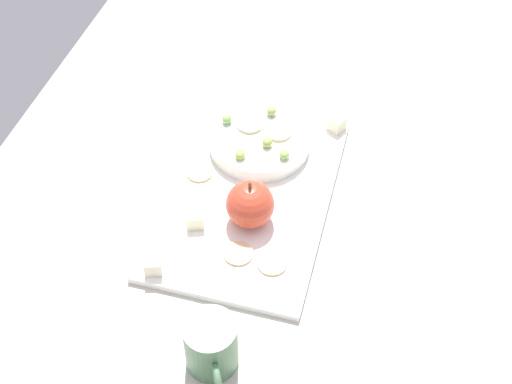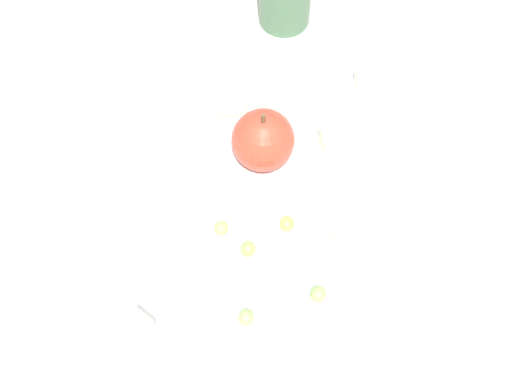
{
  "view_description": "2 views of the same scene",
  "coord_description": "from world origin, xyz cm",
  "px_view_note": "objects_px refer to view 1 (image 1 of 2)",
  "views": [
    {
      "loc": [
        -65.05,
        -15.93,
        85.68
      ],
      "look_at": [
        0.09,
        1.47,
        9.59
      ],
      "focal_mm": 47.8,
      "sensor_mm": 36.0,
      "label": 1
    },
    {
      "loc": [
        43.31,
        9.23,
        77.89
      ],
      "look_at": [
        4.09,
        2.09,
        8.66
      ],
      "focal_mm": 51.16,
      "sensor_mm": 36.0,
      "label": 2
    }
  ],
  "objects_px": {
    "platter": "(249,196)",
    "grape_4": "(227,119)",
    "cracker_0": "(238,254)",
    "grape_2": "(267,142)",
    "serving_dish": "(259,142)",
    "cheese_cube_2": "(337,123)",
    "cup": "(211,346)",
    "cheese_cube_0": "(154,265)",
    "apple_whole": "(250,204)",
    "apple_slice_1": "(278,131)",
    "cracker_1": "(272,263)",
    "apple_slice_0": "(250,124)",
    "grape_3": "(271,111)",
    "grape_0": "(284,154)",
    "grape_1": "(240,155)",
    "cracker_2": "(199,172)",
    "cheese_cube_1": "(195,219)"
  },
  "relations": [
    {
      "from": "grape_1",
      "to": "grape_3",
      "type": "bearing_deg",
      "value": -11.75
    },
    {
      "from": "apple_whole",
      "to": "cheese_cube_1",
      "type": "xyz_separation_m",
      "value": [
        -0.03,
        0.08,
        -0.02
      ]
    },
    {
      "from": "cracker_0",
      "to": "grape_2",
      "type": "xyz_separation_m",
      "value": [
        0.2,
        0.01,
        0.03
      ]
    },
    {
      "from": "grape_3",
      "to": "apple_whole",
      "type": "bearing_deg",
      "value": -174.51
    },
    {
      "from": "cheese_cube_2",
      "to": "apple_slice_1",
      "type": "relative_size",
      "value": 0.56
    },
    {
      "from": "apple_slice_1",
      "to": "cheese_cube_2",
      "type": "bearing_deg",
      "value": -54.99
    },
    {
      "from": "grape_1",
      "to": "apple_slice_0",
      "type": "xyz_separation_m",
      "value": [
        0.08,
        0.01,
        -0.0
      ]
    },
    {
      "from": "platter",
      "to": "cheese_cube_2",
      "type": "xyz_separation_m",
      "value": [
        0.18,
        -0.1,
        0.02
      ]
    },
    {
      "from": "cracker_0",
      "to": "grape_1",
      "type": "height_order",
      "value": "grape_1"
    },
    {
      "from": "grape_2",
      "to": "cheese_cube_1",
      "type": "bearing_deg",
      "value": 157.4
    },
    {
      "from": "platter",
      "to": "cracker_1",
      "type": "relative_size",
      "value": 9.14
    },
    {
      "from": "cracker_1",
      "to": "grape_1",
      "type": "bearing_deg",
      "value": 29.3
    },
    {
      "from": "grape_3",
      "to": "platter",
      "type": "bearing_deg",
      "value": -178.46
    },
    {
      "from": "platter",
      "to": "grape_4",
      "type": "distance_m",
      "value": 0.15
    },
    {
      "from": "cracker_2",
      "to": "grape_4",
      "type": "height_order",
      "value": "grape_4"
    },
    {
      "from": "cracker_1",
      "to": "platter",
      "type": "bearing_deg",
      "value": 28.9
    },
    {
      "from": "platter",
      "to": "grape_3",
      "type": "distance_m",
      "value": 0.16
    },
    {
      "from": "cracker_1",
      "to": "grape_3",
      "type": "distance_m",
      "value": 0.29
    },
    {
      "from": "apple_slice_0",
      "to": "cup",
      "type": "height_order",
      "value": "cup"
    },
    {
      "from": "grape_1",
      "to": "apple_slice_1",
      "type": "distance_m",
      "value": 0.08
    },
    {
      "from": "serving_dish",
      "to": "grape_2",
      "type": "relative_size",
      "value": 9.27
    },
    {
      "from": "apple_whole",
      "to": "cup",
      "type": "bearing_deg",
      "value": -176.89
    },
    {
      "from": "serving_dish",
      "to": "cheese_cube_0",
      "type": "bearing_deg",
      "value": 163.77
    },
    {
      "from": "platter",
      "to": "grape_0",
      "type": "distance_m",
      "value": 0.09
    },
    {
      "from": "cheese_cube_0",
      "to": "apple_slice_0",
      "type": "bearing_deg",
      "value": -11.15
    },
    {
      "from": "serving_dish",
      "to": "cup",
      "type": "xyz_separation_m",
      "value": [
        -0.39,
        -0.04,
        0.02
      ]
    },
    {
      "from": "apple_whole",
      "to": "apple_slice_0",
      "type": "height_order",
      "value": "apple_whole"
    },
    {
      "from": "grape_0",
      "to": "apple_slice_1",
      "type": "relative_size",
      "value": 0.4
    },
    {
      "from": "grape_3",
      "to": "cheese_cube_0",
      "type": "bearing_deg",
      "value": 165.34
    },
    {
      "from": "grape_4",
      "to": "grape_1",
      "type": "bearing_deg",
      "value": -149.22
    },
    {
      "from": "cracker_0",
      "to": "apple_slice_1",
      "type": "distance_m",
      "value": 0.24
    },
    {
      "from": "serving_dish",
      "to": "apple_whole",
      "type": "height_order",
      "value": "apple_whole"
    },
    {
      "from": "apple_whole",
      "to": "cheese_cube_2",
      "type": "distance_m",
      "value": 0.25
    },
    {
      "from": "cracker_2",
      "to": "grape_0",
      "type": "bearing_deg",
      "value": -71.16
    },
    {
      "from": "cheese_cube_1",
      "to": "apple_slice_0",
      "type": "xyz_separation_m",
      "value": [
        0.21,
        -0.03,
        0.02
      ]
    },
    {
      "from": "cracker_2",
      "to": "apple_slice_0",
      "type": "bearing_deg",
      "value": -28.49
    },
    {
      "from": "serving_dish",
      "to": "cracker_2",
      "type": "bearing_deg",
      "value": 136.42
    },
    {
      "from": "grape_3",
      "to": "apple_slice_1",
      "type": "relative_size",
      "value": 0.4
    },
    {
      "from": "cracker_0",
      "to": "cup",
      "type": "distance_m",
      "value": 0.17
    },
    {
      "from": "cracker_0",
      "to": "apple_slice_1",
      "type": "xyz_separation_m",
      "value": [
        0.24,
        -0.0,
        0.03
      ]
    },
    {
      "from": "grape_1",
      "to": "apple_slice_0",
      "type": "relative_size",
      "value": 0.4
    },
    {
      "from": "cracker_0",
      "to": "grape_3",
      "type": "bearing_deg",
      "value": 4.21
    },
    {
      "from": "platter",
      "to": "cracker_0",
      "type": "xyz_separation_m",
      "value": [
        -0.12,
        -0.02,
        0.01
      ]
    },
    {
      "from": "apple_whole",
      "to": "cracker_0",
      "type": "distance_m",
      "value": 0.08
    },
    {
      "from": "cracker_1",
      "to": "grape_2",
      "type": "bearing_deg",
      "value": 16.27
    },
    {
      "from": "grape_1",
      "to": "grape_4",
      "type": "relative_size",
      "value": 1.0
    },
    {
      "from": "apple_whole",
      "to": "apple_slice_1",
      "type": "height_order",
      "value": "apple_whole"
    },
    {
      "from": "cheese_cube_2",
      "to": "grape_4",
      "type": "bearing_deg",
      "value": 108.62
    },
    {
      "from": "grape_4",
      "to": "cup",
      "type": "bearing_deg",
      "value": -166.15
    },
    {
      "from": "platter",
      "to": "serving_dish",
      "type": "xyz_separation_m",
      "value": [
        0.1,
        0.01,
        0.02
      ]
    }
  ]
}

